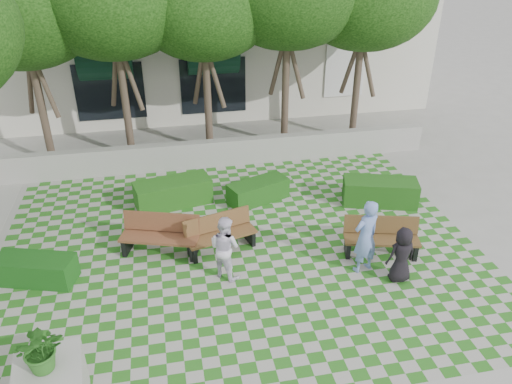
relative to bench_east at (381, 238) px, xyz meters
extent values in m
plane|color=gray|center=(-3.42, -0.24, -0.47)|extent=(90.00, 90.00, 0.00)
plane|color=#2B721E|center=(-3.42, 0.76, -0.46)|extent=(12.00, 12.00, 0.00)
cube|color=#9E9B93|center=(-3.42, 5.96, -0.02)|extent=(15.00, 0.36, 0.90)
cube|color=#543A1C|center=(-0.02, -0.07, -0.01)|extent=(1.92, 1.01, 0.06)
cube|color=#543A1C|center=(0.05, 0.18, 0.27)|extent=(1.81, 0.59, 0.46)
cube|color=black|center=(-0.81, 0.13, -0.24)|extent=(0.23, 0.52, 0.45)
cube|color=black|center=(0.77, -0.28, -0.24)|extent=(0.23, 0.52, 0.45)
cube|color=brown|center=(-3.88, 0.91, -0.02)|extent=(1.87, 1.01, 0.06)
cube|color=brown|center=(-3.95, 1.15, 0.25)|extent=(1.76, 0.60, 0.45)
cube|color=black|center=(-4.64, 0.69, -0.25)|extent=(0.23, 0.50, 0.44)
cube|color=black|center=(-3.11, 1.12, -0.25)|extent=(0.23, 0.50, 0.44)
cube|color=brown|center=(-5.40, 1.06, 0.02)|extent=(2.03, 1.16, 0.06)
cube|color=brown|center=(-5.32, 1.32, 0.31)|extent=(1.89, 0.73, 0.49)
cube|color=black|center=(-6.22, 1.32, -0.23)|extent=(0.27, 0.55, 0.47)
cube|color=black|center=(-4.58, 0.79, -0.23)|extent=(0.27, 0.55, 0.47)
cube|color=#1A4A13|center=(1.03, 2.40, -0.09)|extent=(2.28, 1.43, 0.74)
cube|color=#194B14|center=(-2.46, 3.26, -0.15)|extent=(1.94, 1.33, 0.63)
cube|color=#1E5316|center=(-4.94, 3.53, -0.08)|extent=(2.32, 1.32, 0.76)
cube|color=#124612|center=(-8.26, 0.55, -0.15)|extent=(1.93, 1.22, 0.63)
imported|color=#2C6A21|center=(-7.27, -3.27, 1.02)|extent=(0.83, 0.74, 0.83)
imported|color=#7491D5|center=(-0.69, -0.54, 0.48)|extent=(0.80, 0.65, 1.88)
imported|color=black|center=(0.00, -1.07, 0.23)|extent=(0.71, 0.50, 1.39)
imported|color=white|center=(-3.93, -0.10, 0.33)|extent=(0.97, 0.97, 1.58)
cylinder|color=#47382B|center=(-8.92, 7.36, 1.35)|extent=(0.26, 0.26, 3.64)
ellipsoid|color=#1E4C11|center=(-8.92, 7.36, 4.60)|extent=(4.80, 4.80, 3.60)
cylinder|color=#47382B|center=(-6.22, 7.36, 1.44)|extent=(0.26, 0.26, 3.81)
cylinder|color=#47382B|center=(-3.42, 7.36, 1.33)|extent=(0.26, 0.26, 3.58)
ellipsoid|color=#1E4C11|center=(-3.42, 7.36, 4.53)|extent=(4.60, 4.60, 3.45)
cylinder|color=#47382B|center=(-0.62, 7.36, 1.49)|extent=(0.26, 0.26, 3.92)
cylinder|color=#47382B|center=(2.08, 7.36, 1.38)|extent=(0.26, 0.26, 3.70)
cube|color=beige|center=(-2.42, 13.96, 2.03)|extent=(18.00, 8.00, 5.00)
cube|color=black|center=(2.58, 9.94, 1.73)|extent=(1.40, 0.10, 2.40)
cylinder|color=#0D311F|center=(-6.92, 9.94, 2.53)|extent=(3.00, 1.80, 1.80)
cube|color=black|center=(-6.92, 9.94, 1.13)|extent=(2.60, 0.08, 2.20)
cylinder|color=#0D311F|center=(-2.92, 9.94, 2.53)|extent=(3.00, 1.80, 1.80)
cube|color=black|center=(-2.92, 9.94, 1.13)|extent=(2.60, 0.08, 2.20)
camera|label=1|loc=(-5.08, -9.51, 6.92)|focal=35.00mm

